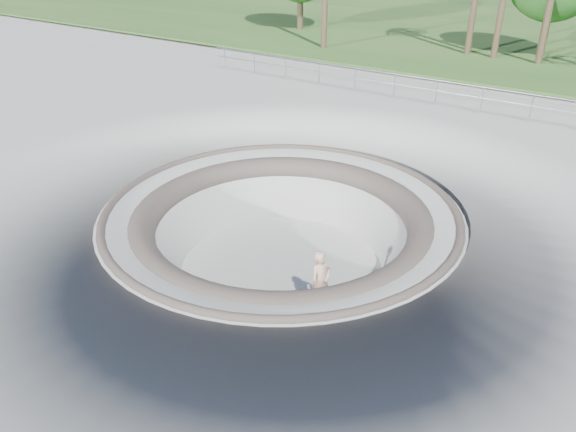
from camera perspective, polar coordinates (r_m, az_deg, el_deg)
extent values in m
plane|color=#B0AFAA|center=(16.12, -0.69, 0.65)|extent=(180.00, 180.00, 0.00)
torus|color=#B0AFAA|center=(17.13, -0.65, -5.30)|extent=(14.00, 14.00, 4.00)
cylinder|color=#B0AFAA|center=(17.11, -0.65, -5.16)|extent=(6.60, 6.60, 0.10)
torus|color=#524942|center=(16.13, -0.69, 0.59)|extent=(10.24, 10.24, 0.24)
torus|color=#524942|center=(16.33, -0.68, -0.75)|extent=(8.91, 8.91, 0.81)
cube|color=#2A4E1F|center=(47.03, 24.70, 16.87)|extent=(180.00, 36.00, 0.12)
ellipsoid|color=olive|center=(74.55, 9.94, 16.97)|extent=(50.40, 36.00, 23.40)
cylinder|color=gray|center=(25.88, 14.98, 13.17)|extent=(25.00, 0.05, 0.05)
cylinder|color=gray|center=(26.00, 14.85, 12.22)|extent=(25.00, 0.05, 0.05)
cube|color=#95583B|center=(15.26, 3.23, -9.33)|extent=(0.76, 0.26, 0.02)
cylinder|color=#A6A6AA|center=(15.28, 3.23, -9.43)|extent=(0.04, 0.16, 0.03)
cylinder|color=#A6A6AA|center=(15.28, 3.23, -9.43)|extent=(0.04, 0.16, 0.03)
cylinder|color=beige|center=(15.28, 3.23, -9.45)|extent=(0.06, 0.03, 0.06)
cylinder|color=beige|center=(15.28, 3.23, -9.45)|extent=(0.06, 0.03, 0.06)
cylinder|color=beige|center=(15.28, 3.23, -9.45)|extent=(0.06, 0.03, 0.06)
cylinder|color=beige|center=(15.28, 3.23, -9.45)|extent=(0.06, 0.03, 0.06)
imported|color=#E2AE92|center=(14.74, 3.32, -6.65)|extent=(0.58, 0.72, 1.72)
cylinder|color=#4F3A2D|center=(36.90, 24.90, 18.00)|extent=(0.44, 0.44, 4.67)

